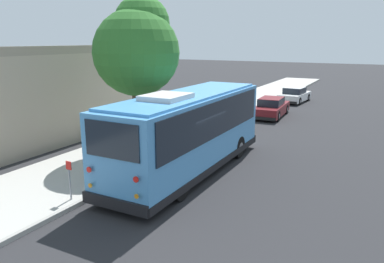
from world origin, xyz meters
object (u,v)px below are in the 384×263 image
(shuttle_bus, at_px, (189,129))
(sign_post_near, at_px, (70,180))
(parked_sedan_maroon, at_px, (271,108))
(sign_post_far, at_px, (105,166))
(parked_sedan_white, at_px, (295,95))
(street_tree, at_px, (138,47))

(shuttle_bus, relative_size, sign_post_near, 7.26)
(shuttle_bus, bearing_deg, parked_sedan_maroon, 1.62)
(parked_sedan_maroon, distance_m, sign_post_far, 15.44)
(shuttle_bus, relative_size, parked_sedan_white, 2.19)
(parked_sedan_maroon, height_order, sign_post_near, sign_post_near)
(parked_sedan_maroon, height_order, sign_post_far, sign_post_far)
(parked_sedan_maroon, height_order, parked_sedan_white, parked_sedan_maroon)
(sign_post_near, relative_size, sign_post_far, 1.07)
(street_tree, distance_m, sign_post_far, 5.81)
(parked_sedan_white, height_order, sign_post_far, sign_post_far)
(parked_sedan_white, height_order, sign_post_near, sign_post_near)
(street_tree, bearing_deg, parked_sedan_maroon, -14.01)
(sign_post_far, bearing_deg, street_tree, 17.48)
(parked_sedan_maroon, xyz_separation_m, sign_post_near, (-17.05, 1.63, 0.20))
(shuttle_bus, relative_size, sign_post_far, 7.80)
(parked_sedan_white, distance_m, sign_post_far, 22.48)
(parked_sedan_maroon, relative_size, street_tree, 0.67)
(sign_post_near, distance_m, sign_post_far, 1.70)
(sign_post_far, bearing_deg, parked_sedan_maroon, -6.06)
(parked_sedan_white, bearing_deg, shuttle_bus, -174.75)
(parked_sedan_white, bearing_deg, sign_post_near, -179.51)
(shuttle_bus, height_order, sign_post_far, shuttle_bus)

